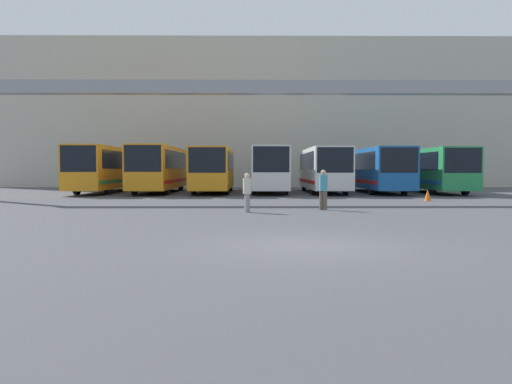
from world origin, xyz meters
The scene contains 13 objects.
ground_plane centered at (0.00, 0.00, 0.00)m, with size 200.00×200.00×0.00m, color #47474C.
building_backdrop centered at (0.00, 42.28, 7.13)m, with size 53.08×12.00×14.26m.
overhead_gantry centered at (0.00, 15.98, 5.51)m, with size 31.38×0.80×6.48m.
bus_slot_0 centered at (-12.00, 26.06, 1.90)m, with size 2.46×12.30×3.31m.
bus_slot_1 centered at (-8.00, 25.58, 1.91)m, with size 2.54×11.35×3.33m.
bus_slot_2 centered at (-4.00, 25.24, 1.84)m, with size 2.56×10.66×3.19m.
bus_slot_3 centered at (0.00, 25.22, 1.87)m, with size 2.50×10.62×3.25m.
bus_slot_4 centered at (4.00, 25.22, 1.84)m, with size 2.51×10.63×3.20m.
bus_slot_5 centered at (8.00, 25.83, 1.83)m, with size 2.60×11.85×3.18m.
bus_slot_6 centered at (12.00, 24.96, 1.82)m, with size 2.58×10.12×3.16m.
pedestrian_far_center centered at (-1.40, 8.72, 0.83)m, with size 0.33×0.33×1.57m.
pedestrian_near_center centered at (1.81, 9.86, 0.90)m, with size 0.35×0.35×1.70m.
traffic_cone centered at (8.36, 15.84, 0.31)m, with size 0.36×0.36×0.62m.
Camera 1 is at (-1.20, -11.13, 1.73)m, focal length 35.00 mm.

